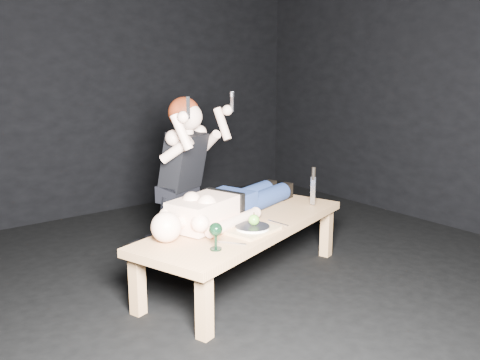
% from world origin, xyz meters
% --- Properties ---
extents(ground, '(5.00, 5.00, 0.00)m').
position_xyz_m(ground, '(0.00, 0.00, 0.00)').
color(ground, black).
rests_on(ground, ground).
extents(back_wall, '(5.00, 0.00, 5.00)m').
position_xyz_m(back_wall, '(0.00, 2.50, 1.50)').
color(back_wall, black).
rests_on(back_wall, ground).
extents(table, '(1.91, 1.18, 0.45)m').
position_xyz_m(table, '(0.12, 0.15, 0.23)').
color(table, tan).
rests_on(table, ground).
extents(lying_man, '(1.79, 1.02, 0.25)m').
position_xyz_m(lying_man, '(0.12, 0.33, 0.58)').
color(lying_man, beige).
rests_on(lying_man, table).
extents(kneeling_woman, '(0.97, 1.02, 1.35)m').
position_xyz_m(kneeling_woman, '(-0.04, 0.83, 0.67)').
color(kneeling_woman, black).
rests_on(kneeling_woman, ground).
extents(serving_tray, '(0.39, 0.31, 0.02)m').
position_xyz_m(serving_tray, '(0.03, -0.05, 0.46)').
color(serving_tray, tan).
rests_on(serving_tray, table).
extents(plate, '(0.27, 0.27, 0.02)m').
position_xyz_m(plate, '(0.03, -0.05, 0.48)').
color(plate, white).
rests_on(plate, serving_tray).
extents(apple, '(0.07, 0.07, 0.07)m').
position_xyz_m(apple, '(0.05, -0.04, 0.53)').
color(apple, '#579929').
rests_on(apple, plate).
extents(goblet, '(0.10, 0.10, 0.17)m').
position_xyz_m(goblet, '(-0.37, -0.18, 0.54)').
color(goblet, black).
rests_on(goblet, table).
extents(fork_flat, '(0.13, 0.16, 0.01)m').
position_xyz_m(fork_flat, '(-0.22, -0.16, 0.45)').
color(fork_flat, '#B2B2B7').
rests_on(fork_flat, table).
extents(knife_flat, '(0.04, 0.19, 0.01)m').
position_xyz_m(knife_flat, '(0.29, -0.02, 0.45)').
color(knife_flat, '#B2B2B7').
rests_on(knife_flat, table).
extents(spoon_flat, '(0.18, 0.10, 0.01)m').
position_xyz_m(spoon_flat, '(0.14, 0.03, 0.45)').
color(spoon_flat, '#B2B2B7').
rests_on(spoon_flat, table).
extents(carving_knife, '(0.05, 0.05, 0.31)m').
position_xyz_m(carving_knife, '(0.82, 0.16, 0.61)').
color(carving_knife, '#B2B2B7').
rests_on(carving_knife, table).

